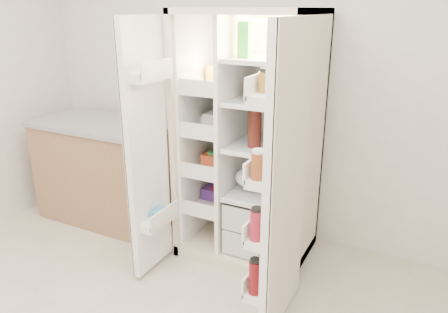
% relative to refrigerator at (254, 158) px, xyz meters
% --- Properties ---
extents(wall_back, '(4.00, 0.02, 2.70)m').
position_rel_refrigerator_xyz_m(wall_back, '(-0.16, 0.35, 0.61)').
color(wall_back, white).
rests_on(wall_back, floor).
extents(refrigerator, '(0.92, 0.70, 1.80)m').
position_rel_refrigerator_xyz_m(refrigerator, '(0.00, 0.00, 0.00)').
color(refrigerator, beige).
rests_on(refrigerator, floor).
extents(freezer_door, '(0.15, 0.40, 1.72)m').
position_rel_refrigerator_xyz_m(freezer_door, '(-0.51, -0.60, 0.15)').
color(freezer_door, white).
rests_on(freezer_door, floor).
extents(fridge_door, '(0.17, 0.58, 1.72)m').
position_rel_refrigerator_xyz_m(fridge_door, '(0.47, -0.69, 0.13)').
color(fridge_door, white).
rests_on(fridge_door, floor).
extents(kitchen_counter, '(1.22, 0.65, 0.89)m').
position_rel_refrigerator_xyz_m(kitchen_counter, '(-1.34, -0.11, -0.30)').
color(kitchen_counter, '#936A49').
rests_on(kitchen_counter, floor).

